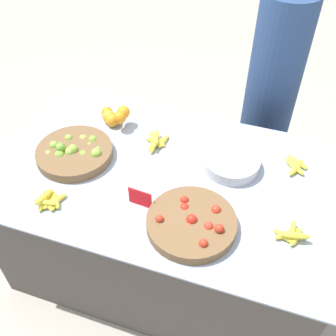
{
  "coord_description": "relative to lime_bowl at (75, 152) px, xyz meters",
  "views": [
    {
      "loc": [
        0.46,
        -1.38,
        2.25
      ],
      "look_at": [
        0.0,
        0.0,
        0.82
      ],
      "focal_mm": 42.0,
      "sensor_mm": 36.0,
      "label": 1
    }
  ],
  "objects": [
    {
      "name": "banana_bunch_back_center",
      "position": [
        0.04,
        -0.34,
        -0.01
      ],
      "size": [
        0.15,
        0.15,
        0.06
      ],
      "color": "yellow",
      "rests_on": "market_table"
    },
    {
      "name": "market_table",
      "position": [
        0.53,
        0.03,
        -0.42
      ],
      "size": [
        1.77,
        1.11,
        0.77
      ],
      "color": "#4C4742",
      "rests_on": "ground_plane"
    },
    {
      "name": "metal_bowl",
      "position": [
        0.83,
        0.19,
        0.0
      ],
      "size": [
        0.3,
        0.3,
        0.06
      ],
      "color": "#B7B7BF",
      "rests_on": "market_table"
    },
    {
      "name": "ground_plane",
      "position": [
        0.53,
        0.03,
        -0.8
      ],
      "size": [
        12.0,
        12.0,
        0.0
      ],
      "primitive_type": "plane",
      "color": "#ADA599"
    },
    {
      "name": "banana_bunch_front_center",
      "position": [
        1.19,
        -0.17,
        -0.01
      ],
      "size": [
        0.17,
        0.14,
        0.06
      ],
      "color": "yellow",
      "rests_on": "market_table"
    },
    {
      "name": "banana_bunch_middle_left",
      "position": [
        0.39,
        0.24,
        -0.01
      ],
      "size": [
        0.14,
        0.19,
        0.06
      ],
      "color": "yellow",
      "rests_on": "market_table"
    },
    {
      "name": "vendor_person",
      "position": [
        0.94,
        0.96,
        -0.06
      ],
      "size": [
        0.34,
        0.34,
        1.62
      ],
      "color": "navy",
      "rests_on": "ground_plane"
    },
    {
      "name": "orange_pile",
      "position": [
        0.08,
        0.34,
        0.02
      ],
      "size": [
        0.2,
        0.16,
        0.13
      ],
      "color": "orange",
      "rests_on": "market_table"
    },
    {
      "name": "tomato_basket",
      "position": [
        0.74,
        -0.26,
        -0.0
      ],
      "size": [
        0.42,
        0.42,
        0.09
      ],
      "color": "brown",
      "rests_on": "market_table"
    },
    {
      "name": "price_sign",
      "position": [
        0.47,
        -0.21,
        0.02
      ],
      "size": [
        0.12,
        0.02,
        0.1
      ],
      "rotation": [
        0.0,
        0.0,
        -0.09
      ],
      "color": "red",
      "rests_on": "market_table"
    },
    {
      "name": "lime_bowl",
      "position": [
        0.0,
        0.0,
        0.0
      ],
      "size": [
        0.42,
        0.42,
        0.1
      ],
      "color": "brown",
      "rests_on": "market_table"
    },
    {
      "name": "banana_bunch_front_right",
      "position": [
        1.16,
        0.3,
        -0.01
      ],
      "size": [
        0.14,
        0.17,
        0.03
      ],
      "color": "yellow",
      "rests_on": "market_table"
    }
  ]
}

